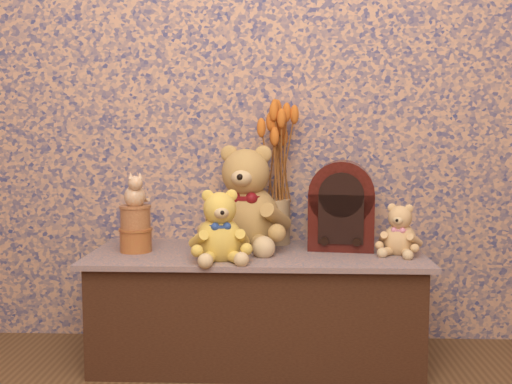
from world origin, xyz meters
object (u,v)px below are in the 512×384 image
cat_figurine (135,189)px  teddy_medium (220,222)px  teddy_large (247,193)px  ceramic_vase (277,222)px  biscuit_tin_lower (136,240)px  cathedral_radio (342,205)px  teddy_small (400,227)px

cat_figurine → teddy_medium: bearing=-40.7°
teddy_large → ceramic_vase: 0.19m
biscuit_tin_lower → cat_figurine: (0.00, 0.00, 0.20)m
teddy_medium → biscuit_tin_lower: teddy_medium is taller
teddy_large → cathedral_radio: bearing=5.8°
teddy_medium → cat_figurine: bearing=146.1°
teddy_small → teddy_medium: bearing=-146.8°
teddy_large → biscuit_tin_lower: 0.48m
cathedral_radio → teddy_small: bearing=-19.5°
biscuit_tin_lower → cat_figurine: cat_figurine is taller
teddy_medium → ceramic_vase: bearing=45.1°
biscuit_tin_lower → cat_figurine: bearing=0.0°
teddy_small → ceramic_vase: bearing=-179.9°
teddy_small → cathedral_radio: bearing=175.7°
teddy_small → cathedral_radio: size_ratio=0.59×
teddy_medium → cathedral_radio: 0.52m
teddy_large → cathedral_radio: (0.38, -0.01, -0.05)m
teddy_large → teddy_medium: size_ratio=1.59×
teddy_medium → teddy_small: bearing=-1.7°
teddy_small → cathedral_radio: 0.25m
cathedral_radio → ceramic_vase: 0.29m
teddy_medium → biscuit_tin_lower: size_ratio=2.25×
cathedral_radio → biscuit_tin_lower: size_ratio=2.86×
biscuit_tin_lower → teddy_small: bearing=-0.5°
teddy_small → teddy_large: bearing=-169.1°
cathedral_radio → cat_figurine: 0.82m
teddy_large → cat_figurine: teddy_large is taller
teddy_small → biscuit_tin_lower: 1.03m
teddy_medium → teddy_small: teddy_medium is taller
teddy_large → cathedral_radio: size_ratio=1.26×
cathedral_radio → ceramic_vase: bearing=168.7°
teddy_large → cat_figurine: 0.44m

